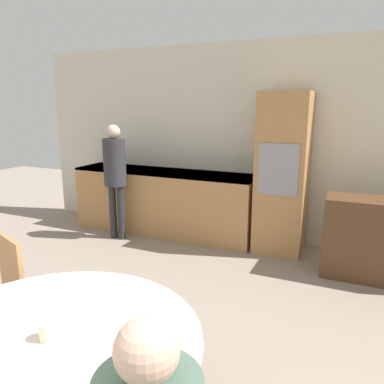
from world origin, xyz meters
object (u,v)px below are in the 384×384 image
at_px(sideboard, 380,240).
at_px(chair_far_left, 0,301).
at_px(person_standing, 115,169).
at_px(cup, 47,331).
at_px(dining_table, 50,375).
at_px(oven_unit, 283,174).

height_order(sideboard, chair_far_left, chair_far_left).
xyz_separation_m(chair_far_left, person_standing, (-0.85, 2.52, 0.44)).
xyz_separation_m(chair_far_left, cup, (0.88, -0.44, 0.27)).
relative_size(dining_table, chair_far_left, 1.50).
distance_m(oven_unit, dining_table, 3.50).
distance_m(dining_table, chair_far_left, 0.98).
height_order(sideboard, cup, sideboard).
relative_size(chair_far_left, cup, 11.47).
bearing_deg(cup, sideboard, 63.78).
bearing_deg(person_standing, dining_table, -59.75).
distance_m(oven_unit, person_standing, 2.17).
height_order(chair_far_left, person_standing, person_standing).
distance_m(dining_table, cup, 0.23).
bearing_deg(oven_unit, chair_far_left, -112.75).
xyz_separation_m(dining_table, cup, (0.01, 0.00, 0.23)).
xyz_separation_m(sideboard, cup, (-1.49, -3.03, 0.38)).
xyz_separation_m(oven_unit, dining_table, (-0.39, -3.45, -0.40)).
bearing_deg(person_standing, oven_unit, 13.13).
distance_m(oven_unit, sideboard, 1.31).
distance_m(chair_far_left, cup, 1.02).
xyz_separation_m(sideboard, person_standing, (-3.23, -0.08, 0.54)).
relative_size(chair_far_left, person_standing, 0.61).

